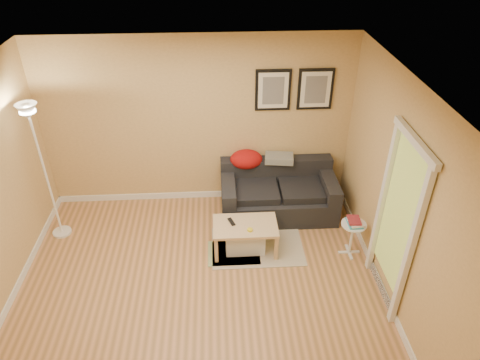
{
  "coord_description": "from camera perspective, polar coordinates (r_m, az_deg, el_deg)",
  "views": [
    {
      "loc": [
        0.27,
        -3.81,
        4.1
      ],
      "look_at": [
        0.55,
        0.85,
        1.05
      ],
      "focal_mm": 32.82,
      "sensor_mm": 36.0,
      "label": 1
    }
  ],
  "objects": [
    {
      "name": "baseboard_left",
      "position": [
        6.1,
        -27.4,
        -13.18
      ],
      "size": [
        0.02,
        4.0,
        0.1
      ],
      "primitive_type": "cube",
      "color": "white",
      "rests_on": "ground"
    },
    {
      "name": "plaid_throw",
      "position": [
        6.6,
        5.11,
        2.83
      ],
      "size": [
        0.45,
        0.32,
        0.1
      ],
      "primitive_type": null,
      "rotation": [
        0.0,
        0.0,
        -0.14
      ],
      "color": "tan",
      "rests_on": "sofa"
    },
    {
      "name": "side_table",
      "position": [
        6.08,
        14.27,
        -7.39
      ],
      "size": [
        0.33,
        0.33,
        0.5
      ],
      "primitive_type": null,
      "color": "white",
      "rests_on": "ground"
    },
    {
      "name": "ceiling",
      "position": [
        4.1,
        -7.13,
        11.46
      ],
      "size": [
        4.5,
        4.5,
        0.0
      ],
      "primitive_type": "plane",
      "rotation": [
        3.14,
        0.0,
        0.0
      ],
      "color": "white",
      "rests_on": "wall_back"
    },
    {
      "name": "wall_right",
      "position": [
        5.12,
        19.95,
        -2.24
      ],
      "size": [
        0.0,
        4.0,
        4.0
      ],
      "primitive_type": "plane",
      "rotation": [
        1.57,
        0.0,
        -1.57
      ],
      "color": "tan",
      "rests_on": "ground"
    },
    {
      "name": "area_rug",
      "position": [
        6.15,
        2.27,
        -8.6
      ],
      "size": [
        1.25,
        0.85,
        0.01
      ],
      "primitive_type": "cube",
      "color": "#BFAE97",
      "rests_on": "ground"
    },
    {
      "name": "book_stack",
      "position": [
        5.9,
        14.68,
        -5.25
      ],
      "size": [
        0.19,
        0.25,
        0.07
      ],
      "primitive_type": null,
      "rotation": [
        0.0,
        0.0,
        -0.06
      ],
      "color": "teal",
      "rests_on": "side_table"
    },
    {
      "name": "wall_back",
      "position": [
        6.46,
        -5.53,
        7.3
      ],
      "size": [
        4.5,
        0.0,
        4.5
      ],
      "primitive_type": "plane",
      "rotation": [
        1.57,
        0.0,
        0.0
      ],
      "color": "tan",
      "rests_on": "ground"
    },
    {
      "name": "sofa",
      "position": [
        6.57,
        5.02,
        -1.51
      ],
      "size": [
        1.7,
        0.9,
        0.75
      ],
      "primitive_type": null,
      "color": "black",
      "rests_on": "ground"
    },
    {
      "name": "storage_bin",
      "position": [
        6.02,
        0.63,
        -7.61
      ],
      "size": [
        0.54,
        0.4,
        0.33
      ],
      "primitive_type": null,
      "color": "white",
      "rests_on": "ground"
    },
    {
      "name": "baseboard_right",
      "position": [
        5.9,
        17.54,
        -12.2
      ],
      "size": [
        0.02,
        4.0,
        0.1
      ],
      "primitive_type": "cube",
      "color": "white",
      "rests_on": "ground"
    },
    {
      "name": "baseboard_back",
      "position": [
        7.08,
        -5.0,
        -1.88
      ],
      "size": [
        4.5,
        0.02,
        0.1
      ],
      "primitive_type": "cube",
      "color": "white",
      "rests_on": "ground"
    },
    {
      "name": "tape_roll",
      "position": [
        5.73,
        1.3,
        -6.5
      ],
      "size": [
        0.07,
        0.07,
        0.03
      ],
      "primitive_type": "cylinder",
      "color": "yellow",
      "rests_on": "coffee_table"
    },
    {
      "name": "coffee_table",
      "position": [
        5.97,
        0.67,
        -7.44
      ],
      "size": [
        0.96,
        0.73,
        0.43
      ],
      "primitive_type": null,
      "rotation": [
        0.0,
        0.0,
        0.26
      ],
      "color": "tan",
      "rests_on": "ground"
    },
    {
      "name": "floor",
      "position": [
        5.6,
        -5.26,
        -14.05
      ],
      "size": [
        4.5,
        4.5,
        0.0
      ],
      "primitive_type": "plane",
      "color": "tan",
      "rests_on": "ground"
    },
    {
      "name": "green_runner",
      "position": [
        6.05,
        -0.83,
        -9.45
      ],
      "size": [
        0.7,
        0.5,
        0.01
      ],
      "primitive_type": "cube",
      "color": "#668C4C",
      "rests_on": "ground"
    },
    {
      "name": "doorway",
      "position": [
        5.15,
        19.43,
        -5.72
      ],
      "size": [
        0.12,
        1.01,
        2.13
      ],
      "primitive_type": null,
      "color": "white",
      "rests_on": "ground"
    },
    {
      "name": "framed_print_left",
      "position": [
        6.28,
        4.31,
        11.57
      ],
      "size": [
        0.5,
        0.04,
        0.6
      ],
      "primitive_type": null,
      "color": "black",
      "rests_on": "wall_back"
    },
    {
      "name": "framed_print_right",
      "position": [
        6.38,
        9.78,
        11.56
      ],
      "size": [
        0.5,
        0.04,
        0.6
      ],
      "primitive_type": null,
      "color": "black",
      "rests_on": "wall_back"
    },
    {
      "name": "red_throw",
      "position": [
        6.57,
        0.81,
        2.72
      ],
      "size": [
        0.48,
        0.36,
        0.28
      ],
      "primitive_type": null,
      "color": "#B31310",
      "rests_on": "sofa"
    },
    {
      "name": "remote_control",
      "position": [
        5.87,
        -1.12,
        -5.44
      ],
      "size": [
        0.1,
        0.17,
        0.02
      ],
      "primitive_type": "cube",
      "rotation": [
        0.0,
        0.0,
        0.36
      ],
      "color": "black",
      "rests_on": "coffee_table"
    },
    {
      "name": "floor_lamp",
      "position": [
        6.35,
        -23.85,
        0.29
      ],
      "size": [
        0.26,
        0.26,
        2.01
      ],
      "primitive_type": null,
      "color": "white",
      "rests_on": "ground"
    }
  ]
}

